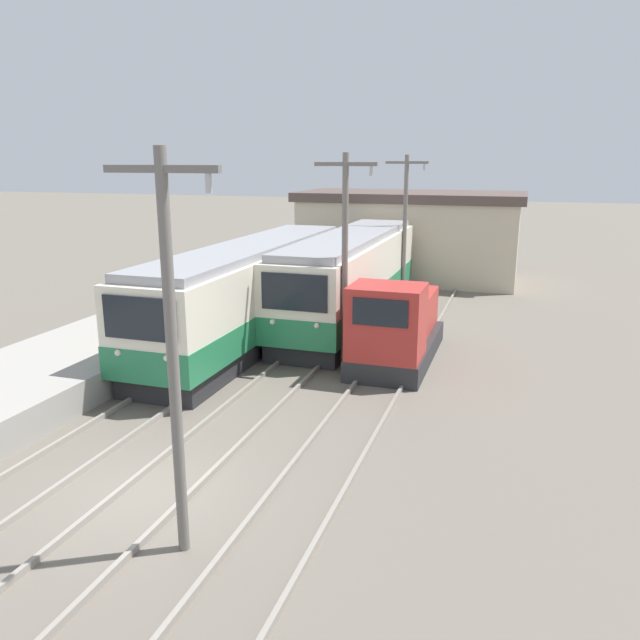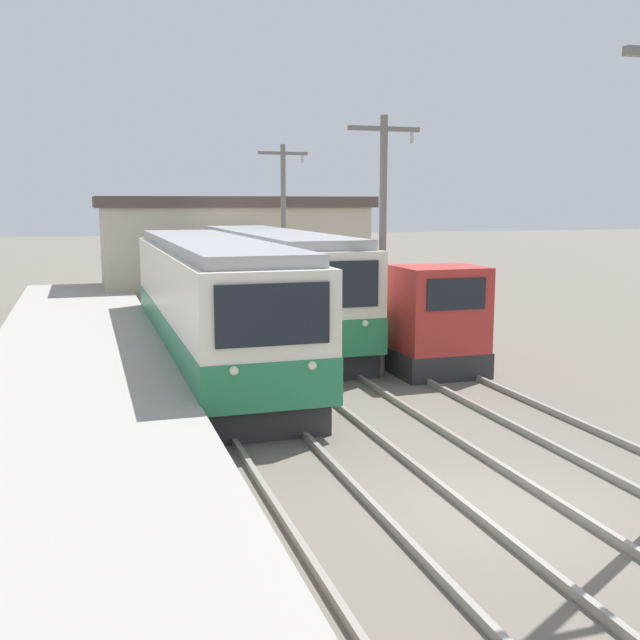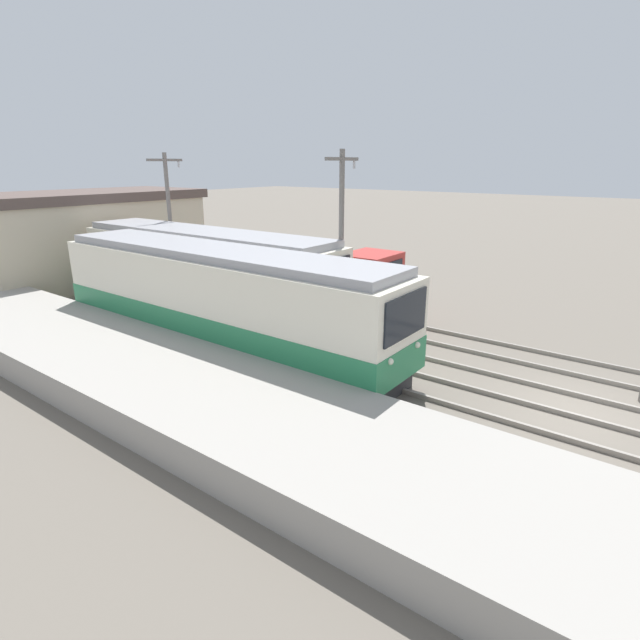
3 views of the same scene
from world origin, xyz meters
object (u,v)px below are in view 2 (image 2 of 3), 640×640
commuter_train_center (273,289)px  shunting_locomotive (413,322)px  catenary_mast_far (284,225)px  catenary_mast_mid (383,237)px  commuter_train_left (211,309)px

commuter_train_center → shunting_locomotive: size_ratio=2.33×
commuter_train_center → catenary_mast_far: size_ratio=2.01×
shunting_locomotive → catenary_mast_far: 9.66m
catenary_mast_mid → shunting_locomotive: bearing=39.9°
commuter_train_center → catenary_mast_mid: size_ratio=2.01×
commuter_train_left → shunting_locomotive: bearing=-10.1°
catenary_mast_mid → commuter_train_center: bearing=103.5°
shunting_locomotive → catenary_mast_far: (-1.49, 9.18, 2.60)m
commuter_train_left → shunting_locomotive: (5.80, -1.04, -0.51)m
commuter_train_center → catenary_mast_far: (1.51, 4.14, 2.07)m
shunting_locomotive → catenary_mast_mid: (-1.49, -1.25, 2.60)m
commuter_train_left → catenary_mast_mid: size_ratio=2.13×
commuter_train_left → commuter_train_center: bearing=55.1°
catenary_mast_mid → catenary_mast_far: size_ratio=1.00×
commuter_train_left → catenary_mast_mid: (4.31, -2.28, 2.08)m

